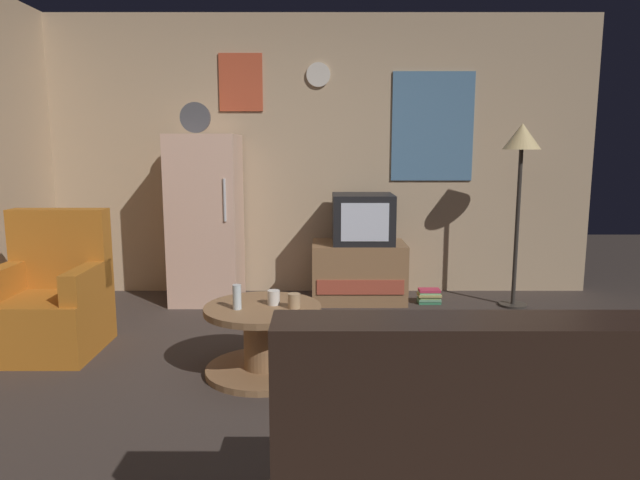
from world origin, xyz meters
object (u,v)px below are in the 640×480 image
at_px(crt_tv, 364,219).
at_px(armchair, 53,302).
at_px(coffee_table, 265,340).
at_px(couch, 535,475).
at_px(wine_glass, 238,297).
at_px(book_stack, 431,296).
at_px(mug_ceramic_white, 275,298).
at_px(tv_stand, 360,272).
at_px(mug_ceramic_tan, 295,301).
at_px(fridge, 208,219).
at_px(standing_lamp, 523,151).

height_order(crt_tv, armchair, crt_tv).
distance_m(coffee_table, couch, 1.95).
distance_m(wine_glass, armchair, 1.46).
relative_size(coffee_table, armchair, 0.75).
relative_size(wine_glass, book_stack, 0.73).
bearing_deg(crt_tv, mug_ceramic_white, -111.74).
relative_size(tv_stand, mug_ceramic_white, 9.33).
bearing_deg(wine_glass, armchair, 159.88).
height_order(crt_tv, mug_ceramic_white, crt_tv).
xyz_separation_m(crt_tv, couch, (0.33, -3.33, -0.44)).
bearing_deg(crt_tv, mug_ceramic_tan, -107.11).
height_order(couch, book_stack, couch).
relative_size(crt_tv, mug_ceramic_white, 6.00).
relative_size(fridge, book_stack, 8.66).
relative_size(couch, book_stack, 8.32).
xyz_separation_m(tv_stand, book_stack, (0.63, -0.10, -0.20)).
bearing_deg(tv_stand, book_stack, -8.74).
bearing_deg(couch, coffee_table, 123.22).
height_order(crt_tv, mug_ceramic_tan, crt_tv).
bearing_deg(mug_ceramic_tan, crt_tv, 72.89).
bearing_deg(couch, standing_lamp, 72.47).
relative_size(tv_stand, standing_lamp, 0.53).
relative_size(crt_tv, mug_ceramic_tan, 6.00).
bearing_deg(coffee_table, standing_lamp, 36.46).
height_order(fridge, mug_ceramic_white, fridge).
bearing_deg(armchair, fridge, 57.10).
bearing_deg(crt_tv, armchair, -150.22).
relative_size(crt_tv, book_stack, 2.64).
distance_m(standing_lamp, coffee_table, 2.80).
xyz_separation_m(fridge, tv_stand, (1.37, -0.00, -0.49)).
bearing_deg(mug_ceramic_white, book_stack, 51.28).
distance_m(standing_lamp, book_stack, 1.49).
height_order(mug_ceramic_tan, couch, couch).
xyz_separation_m(standing_lamp, book_stack, (-0.73, 0.09, -1.29)).
bearing_deg(armchair, book_stack, 22.66).
bearing_deg(tv_stand, coffee_table, -112.35).
bearing_deg(fridge, crt_tv, -0.15).
bearing_deg(mug_ceramic_white, wine_glass, -154.87).
relative_size(mug_ceramic_white, armchair, 0.09).
bearing_deg(standing_lamp, book_stack, 173.02).
relative_size(fridge, crt_tv, 3.28).
relative_size(mug_ceramic_tan, couch, 0.05).
xyz_separation_m(mug_ceramic_white, mug_ceramic_tan, (0.13, -0.08, 0.00)).
height_order(coffee_table, couch, couch).
height_order(tv_stand, wine_glass, wine_glass).
height_order(crt_tv, couch, crt_tv).
xyz_separation_m(tv_stand, couch, (0.36, -3.34, 0.05)).
height_order(coffee_table, book_stack, coffee_table).
bearing_deg(mug_ceramic_white, fridge, 113.67).
bearing_deg(tv_stand, fridge, 179.89).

